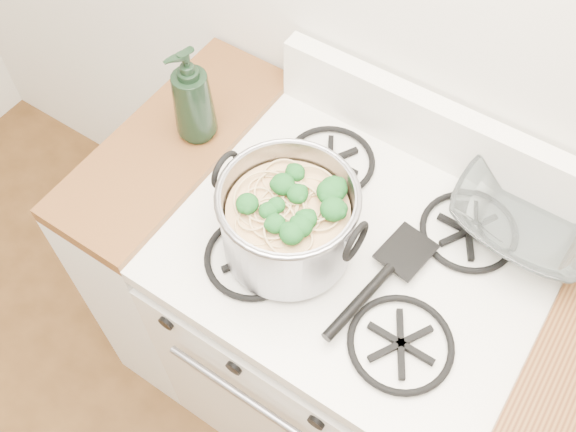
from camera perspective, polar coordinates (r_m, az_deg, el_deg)
The scene contains 6 objects.
gas_range at distance 1.76m, azimuth 5.03°, elevation -10.53°, with size 0.76×0.66×0.92m.
counter_left at distance 1.88m, azimuth -8.16°, elevation -2.21°, with size 0.25×0.65×0.92m.
stock_pot at distance 1.24m, azimuth -0.00°, elevation -0.48°, with size 0.30×0.27×0.19m.
spatula at distance 1.32m, azimuth 10.52°, elevation -2.96°, with size 0.29×0.31×0.02m, color black, non-canonical shape.
glass_bowl at distance 1.42m, azimuth 20.70°, elevation -0.16°, with size 0.13×0.13×0.03m, color white.
bottle at distance 1.42m, azimuth -8.55°, elevation 10.61°, with size 0.09×0.10×0.25m, color black.
Camera 1 is at (0.25, 0.61, 2.05)m, focal length 40.00 mm.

